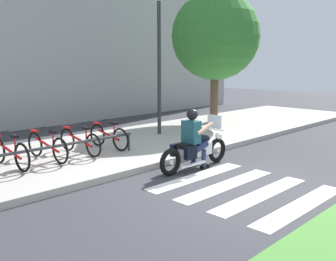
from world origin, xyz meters
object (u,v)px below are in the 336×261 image
Objects in this scene: bicycle_3 at (80,141)px; bike_rack at (59,147)px; bicycle_1 at (9,152)px; bicycle_4 at (109,136)px; street_lamp at (159,53)px; bicycle_2 at (47,146)px; rider at (194,135)px; motorcycle at (196,150)px; tree_near_rack at (215,36)px.

bicycle_3 is 0.41× the size of bike_rack.
bicycle_1 is 2.68m from bicycle_4.
street_lamp reaches higher than bike_rack.
bicycle_2 is 1.79m from bicycle_4.
rider is 2.66m from bicycle_4.
street_lamp reaches higher than motorcycle.
bicycle_1 reaches higher than bicycle_4.
bicycle_3 is at bearing -169.89° from street_lamp.
street_lamp is at bearing 6.66° from bicycle_1.
bicycle_2 is 0.56m from bike_rack.
bicycle_4 is 6.62m from tree_near_rack.
bicycle_2 is 0.33× the size of tree_near_rack.
tree_near_rack is at bearing 9.73° from bicycle_4.
bicycle_3 is at bearing 0.04° from bicycle_2.
motorcycle reaches higher than bike_rack.
rider is 3.09m from bike_rack.
bike_rack is 4.93m from street_lamp.
street_lamp is at bearing 8.03° from bicycle_2.
bicycle_4 is (1.79, -0.00, -0.00)m from bicycle_2.
street_lamp reaches higher than bicycle_1.
bicycle_4 is at bearing 101.37° from rider.
bicycle_1 is 1.11× the size of bicycle_4.
bicycle_4 is 3.41m from street_lamp.
tree_near_rack is at bearing 7.48° from bicycle_2.
bicycle_1 is (-3.20, 2.59, -0.31)m from rider.
rider reaches higher than bicycle_1.
bicycle_2 is (-2.39, 2.60, 0.05)m from motorcycle.
motorcycle is at bearing -76.99° from bicycle_4.
rider is at bearing -41.44° from bike_rack.
rider is (-0.08, 0.00, 0.36)m from motorcycle.
bicycle_4 is at bearing -170.27° from tree_near_rack.
rider is 3.49m from bicycle_2.
motorcycle is at bearing -145.52° from tree_near_rack.
street_lamp is at bearing 59.61° from motorcycle.
bicycle_1 is at bearing -179.98° from bicycle_2.
bicycle_3 is 0.89m from bicycle_4.
rider is 4.13m from bicycle_1.
street_lamp reaches higher than bicycle_3.
bicycle_3 is 4.11m from street_lamp.
bicycle_4 is (-0.60, 2.60, 0.04)m from motorcycle.
tree_near_rack is at bearing 34.04° from rider.
bicycle_1 is 5.66m from street_lamp.
bicycle_2 reaches higher than bike_rack.
tree_near_rack reaches higher than bicycle_4.
motorcycle is 7.03m from tree_near_rack.
bicycle_3 is at bearing 118.62° from rider.
street_lamp is at bearing 58.54° from rider.
bicycle_3 reaches higher than bike_rack.
rider reaches higher than bicycle_2.
rider is at bearing -61.38° from bicycle_3.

